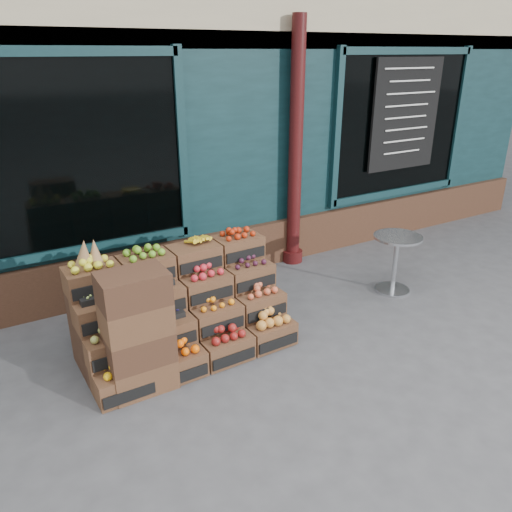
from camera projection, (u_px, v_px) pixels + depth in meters
ground at (309, 355)px, 4.93m from camera, size 60.00×60.00×0.00m
shop_facade at (129, 76)px, 8.08m from camera, size 12.00×6.24×4.80m
crate_display at (182, 313)px, 4.92m from camera, size 2.04×1.03×1.26m
spare_crates at (138, 332)px, 4.25m from camera, size 0.56×0.39×1.12m
bistro_table at (396, 257)px, 6.07m from camera, size 0.58×0.58×0.73m
shopkeeper at (25, 213)px, 5.80m from camera, size 0.79×0.54×2.07m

